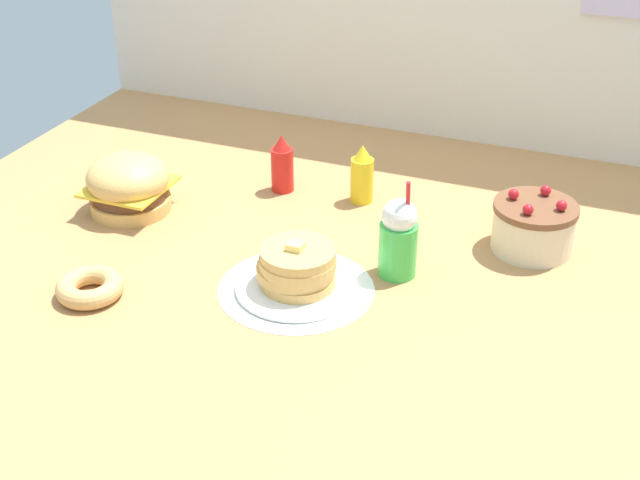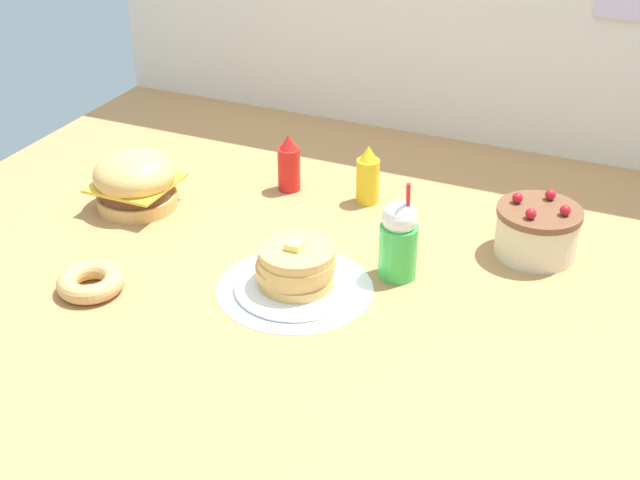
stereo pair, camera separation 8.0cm
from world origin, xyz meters
The scene contains 9 objects.
ground_plane centered at (0.00, 0.00, -0.01)m, with size 2.41×2.11×0.02m, color #B27F4C.
doily_mat centered at (0.03, -0.06, 0.00)m, with size 0.40×0.40×0.00m, color white.
burger centered at (-0.60, 0.16, 0.08)m, with size 0.24×0.24×0.18m.
pancake_stack centered at (0.03, -0.06, 0.05)m, with size 0.31×0.31×0.14m.
layer_cake centered at (0.55, 0.37, 0.07)m, with size 0.23×0.23×0.17m.
ketchup_bottle centered at (-0.23, 0.45, 0.09)m, with size 0.07×0.07×0.18m.
mustard_bottle centered at (0.02, 0.47, 0.09)m, with size 0.07×0.07×0.18m.
cream_soda_cup centered at (0.25, 0.11, 0.11)m, with size 0.10×0.10×0.28m.
donut_pink_glaze centered at (-0.44, -0.28, 0.03)m, with size 0.17×0.17×0.05m.
Camera 2 is at (0.85, -1.74, 1.23)m, focal length 48.85 mm.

